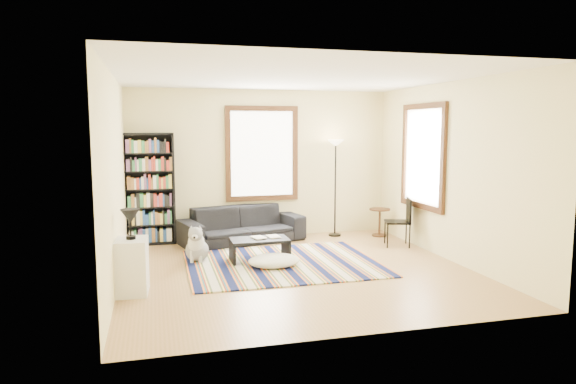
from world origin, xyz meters
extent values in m
cube|color=#A87B4C|center=(0.00, 0.00, -0.05)|extent=(5.00, 5.00, 0.10)
cube|color=white|center=(0.00, 0.00, 2.85)|extent=(5.00, 5.00, 0.10)
cube|color=beige|center=(0.00, 2.55, 1.40)|extent=(5.00, 0.10, 2.80)
cube|color=beige|center=(0.00, -2.55, 1.40)|extent=(5.00, 0.10, 2.80)
cube|color=beige|center=(-2.55, 0.00, 1.40)|extent=(0.10, 5.00, 2.80)
cube|color=beige|center=(2.55, 0.00, 1.40)|extent=(0.10, 5.00, 2.80)
cube|color=white|center=(0.00, 2.47, 1.60)|extent=(1.20, 0.06, 1.60)
cube|color=white|center=(2.47, 0.80, 1.60)|extent=(0.06, 1.20, 1.60)
cube|color=#0B123A|center=(-0.12, 0.38, 0.01)|extent=(2.91, 2.33, 0.02)
imported|color=black|center=(-0.47, 2.05, 0.33)|extent=(1.38, 2.38, 0.65)
cube|color=black|center=(-2.09, 2.32, 1.00)|extent=(0.90, 0.30, 2.00)
cube|color=black|center=(-0.43, 0.63, 0.18)|extent=(1.00, 0.71, 0.36)
imported|color=beige|center=(-0.53, 0.63, 0.37)|extent=(0.29, 0.25, 0.02)
imported|color=beige|center=(-0.28, 0.68, 0.37)|extent=(0.26, 0.20, 0.02)
ellipsoid|color=white|center=(-0.29, 0.23, 0.10)|extent=(0.93, 0.80, 0.20)
cylinder|color=#412410|center=(2.20, 1.91, 0.27)|extent=(0.41, 0.41, 0.54)
cube|color=black|center=(2.15, 1.06, 0.43)|extent=(0.52, 0.51, 0.86)
cube|color=white|center=(-2.30, -0.52, 0.35)|extent=(0.41, 0.52, 0.70)
camera|label=1|loc=(-1.98, -7.11, 2.08)|focal=32.00mm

